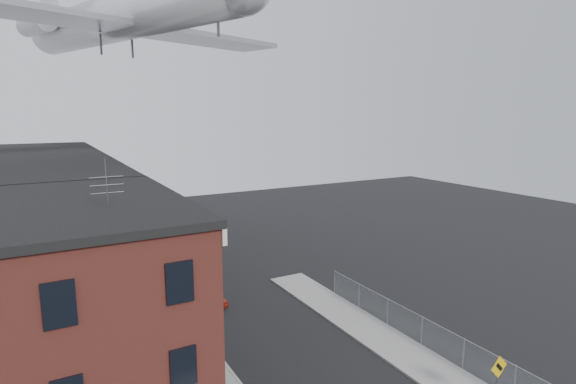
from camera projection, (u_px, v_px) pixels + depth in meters
The scene contains 18 objects.
sidewalk_left at pixel (141, 281), 37.22m from camera, with size 3.00×62.00×0.12m, color gray.
sidewalk_right at pixel (391, 344), 27.08m from camera, with size 3.00×26.00×0.12m, color gray.
curb_left at pixel (159, 278), 37.92m from camera, with size 0.15×62.00×0.14m, color gray.
curb_right at pixel (372, 350), 26.38m from camera, with size 0.15×26.00×0.14m, color gray.
corner_building at pixel (59, 324), 18.61m from camera, with size 10.31×12.30×12.15m.
row_house_a at pixel (51, 260), 26.78m from camera, with size 11.98×7.00×10.30m.
row_house_b at pixel (48, 233), 32.79m from camera, with size 11.98×7.00×10.30m.
row_house_c at pixel (45, 215), 38.80m from camera, with size 11.98×7.00×10.30m.
row_house_d at pixel (44, 201), 44.81m from camera, with size 11.98×7.00×10.30m.
row_house_e at pixel (42, 191), 50.82m from camera, with size 11.98×7.00×10.30m.
chainlink_fence at pixel (422, 331), 26.79m from camera, with size 0.06×18.06×1.90m.
warning_sign at pixel (498, 374), 20.78m from camera, with size 1.10×0.11×2.80m.
utility_pole at pixel (154, 246), 31.22m from camera, with size 1.80×0.26×9.00m.
street_tree at pixel (132, 230), 40.11m from camera, with size 3.22×3.20×5.20m.
car_near at pixel (213, 297), 32.89m from camera, with size 1.26×3.13×1.07m, color #A62615.
car_mid at pixel (192, 277), 36.68m from camera, with size 1.29×3.71×1.22m, color black.
car_far at pixel (141, 244), 45.87m from camera, with size 1.58×3.88×1.13m, color gray.
airplane at pixel (118, 17), 35.78m from camera, with size 27.34×31.30×9.11m.
Camera 1 is at (-12.21, -12.81, 13.81)m, focal length 28.00 mm.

